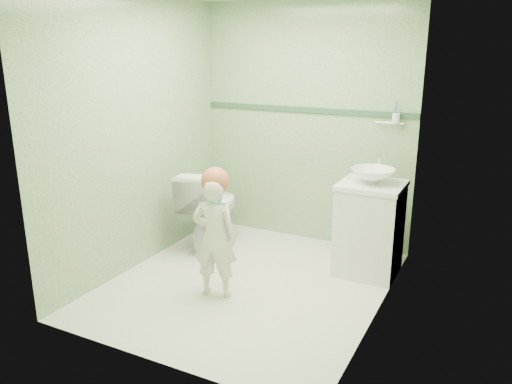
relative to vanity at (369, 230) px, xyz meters
The scene contains 12 objects.
ground 1.16m from the vanity, 140.19° to the right, with size 2.50×2.50×0.00m, color white.
room_shell 1.35m from the vanity, 140.19° to the right, with size 2.50×2.54×2.40m.
trim_stripe 1.38m from the vanity, 147.36° to the left, with size 2.20×0.02×0.05m, color #31543C.
vanity is the anchor object (origin of this frame).
counter 0.41m from the vanity, ahead, with size 0.54×0.52×0.04m, color white.
basin 0.49m from the vanity, ahead, with size 0.37×0.37×0.13m, color white.
faucet 0.60m from the vanity, 90.00° to the left, with size 0.03×0.13×0.18m.
cup_holder 1.05m from the vanity, 83.81° to the left, with size 0.26×0.07×0.21m.
toilet 1.58m from the vanity, behind, with size 0.45×0.79×0.81m, color white.
toddler 1.40m from the vanity, 135.02° to the right, with size 0.36×0.24×0.99m, color silver.
hair_cap 1.48m from the vanity, 135.76° to the right, with size 0.22×0.22×0.22m, color #B65A3D.
teal_toothbrush 1.47m from the vanity, 129.10° to the right, with size 0.11×0.14×0.08m.
Camera 1 is at (1.84, -3.46, 1.95)m, focal length 35.29 mm.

